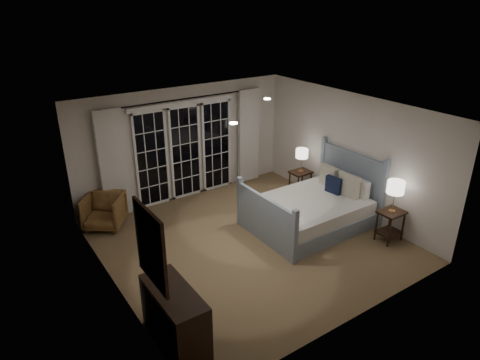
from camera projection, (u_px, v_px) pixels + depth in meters
floor at (249, 242)px, 7.99m from camera, size 5.00×5.00×0.00m
ceiling at (251, 111)px, 6.99m from camera, size 5.00×5.00×0.00m
wall_left at (110, 220)px, 6.20m from camera, size 0.02×5.00×2.50m
wall_right at (349, 154)px, 8.78m from camera, size 0.02×5.00×2.50m
wall_back at (184, 143)px, 9.39m from camera, size 5.00×0.02×2.50m
wall_front at (360, 245)px, 5.59m from camera, size 5.00×0.02×2.50m
french_doors at (185, 151)px, 9.42m from camera, size 2.50×0.04×2.20m
curtain_rod at (184, 99)px, 8.91m from camera, size 3.50×0.03×0.03m
curtain_left at (113, 165)px, 8.49m from camera, size 0.55×0.10×2.25m
curtain_right at (249, 136)px, 10.18m from camera, size 0.55×0.10×2.25m
downlight_a at (267, 99)px, 7.86m from camera, size 0.12×0.12×0.01m
downlight_b at (234, 123)px, 6.38m from camera, size 0.12×0.12×0.01m
bed at (312, 210)px, 8.47m from camera, size 2.28×1.64×1.33m
nightstand_left at (390, 221)px, 7.91m from camera, size 0.46×0.37×0.61m
nightstand_right at (300, 180)px, 9.70m from camera, size 0.46×0.37×0.60m
lamp_left at (396, 187)px, 7.64m from camera, size 0.31×0.31×0.60m
lamp_right at (302, 154)px, 9.45m from camera, size 0.27×0.27×0.53m
armchair at (104, 211)px, 8.41m from camera, size 1.02×1.03×0.68m
dresser at (175, 316)px, 5.57m from camera, size 0.49×1.14×0.81m
mirror at (151, 247)px, 4.99m from camera, size 0.05×0.85×1.00m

